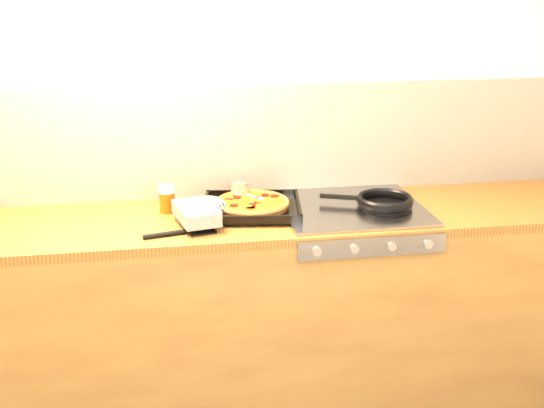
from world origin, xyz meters
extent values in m
plane|color=beige|center=(0.00, 1.40, 1.25)|extent=(3.20, 0.00, 3.20)
cube|color=white|center=(0.00, 1.39, 1.15)|extent=(3.20, 0.02, 0.50)
cube|color=olive|center=(0.00, 1.10, 0.43)|extent=(3.20, 0.60, 0.86)
cube|color=olive|center=(0.00, 1.10, 0.88)|extent=(3.20, 0.60, 0.04)
cube|color=gray|center=(0.45, 0.80, 0.85)|extent=(0.60, 0.03, 0.08)
cylinder|color=#A5A5AA|center=(0.23, 0.78, 0.85)|extent=(0.04, 0.02, 0.04)
cylinder|color=#A5A5AA|center=(0.38, 0.78, 0.85)|extent=(0.04, 0.02, 0.04)
cylinder|color=#A5A5AA|center=(0.53, 0.78, 0.85)|extent=(0.04, 0.02, 0.04)
cylinder|color=#A5A5AA|center=(0.67, 0.78, 0.85)|extent=(0.04, 0.02, 0.04)
cube|color=gray|center=(0.45, 1.10, 0.91)|extent=(0.60, 0.56, 0.02)
cube|color=black|center=(0.02, 1.12, 0.92)|extent=(0.45, 0.41, 0.01)
cube|color=black|center=(0.04, 1.29, 0.94)|extent=(0.40, 0.07, 0.02)
cube|color=black|center=(0.00, 0.95, 0.94)|extent=(0.40, 0.07, 0.02)
cube|color=black|center=(0.22, 1.09, 0.94)|extent=(0.06, 0.35, 0.02)
cube|color=black|center=(-0.17, 1.15, 0.94)|extent=(0.06, 0.35, 0.02)
cylinder|color=#B07033|center=(0.02, 1.12, 0.94)|extent=(0.34, 0.34, 0.02)
torus|color=#B07033|center=(0.02, 1.12, 0.95)|extent=(0.36, 0.36, 0.02)
cylinder|color=#C57D18|center=(0.02, 1.12, 0.95)|extent=(0.30, 0.30, 0.01)
cylinder|color=maroon|center=(0.05, 1.10, 0.96)|extent=(0.04, 0.04, 0.01)
cylinder|color=maroon|center=(-0.03, 1.21, 0.96)|extent=(0.04, 0.04, 0.01)
cylinder|color=maroon|center=(0.00, 1.03, 0.96)|extent=(0.04, 0.04, 0.01)
cylinder|color=maroon|center=(-0.07, 1.15, 0.96)|extent=(0.04, 0.04, 0.01)
cylinder|color=maroon|center=(0.09, 1.18, 0.96)|extent=(0.04, 0.04, 0.01)
cylinder|color=maroon|center=(0.04, 1.16, 0.96)|extent=(0.04, 0.04, 0.01)
cylinder|color=maroon|center=(-0.06, 1.07, 0.96)|extent=(0.04, 0.04, 0.01)
cylinder|color=maroon|center=(0.13, 1.17, 0.96)|extent=(0.04, 0.04, 0.01)
cylinder|color=maroon|center=(0.01, 1.03, 0.96)|extent=(0.04, 0.04, 0.01)
cylinder|color=maroon|center=(0.01, 1.07, 0.96)|extent=(0.04, 0.04, 0.01)
cylinder|color=maroon|center=(-0.04, 1.17, 0.96)|extent=(0.04, 0.04, 0.01)
ellipsoid|color=orange|center=(-0.06, 1.11, 0.96)|extent=(0.03, 0.03, 0.01)
ellipsoid|color=orange|center=(-0.08, 1.12, 0.96)|extent=(0.03, 0.03, 0.01)
ellipsoid|color=orange|center=(0.02, 1.17, 0.96)|extent=(0.03, 0.03, 0.01)
ellipsoid|color=orange|center=(0.02, 1.21, 0.96)|extent=(0.03, 0.03, 0.01)
ellipsoid|color=orange|center=(0.00, 1.05, 0.96)|extent=(0.03, 0.03, 0.01)
ellipsoid|color=orange|center=(0.05, 1.10, 0.96)|extent=(0.03, 0.03, 0.01)
ellipsoid|color=orange|center=(0.04, 1.12, 0.96)|extent=(0.03, 0.03, 0.01)
ellipsoid|color=orange|center=(-0.06, 1.10, 0.96)|extent=(0.03, 0.03, 0.01)
ellipsoid|color=orange|center=(0.04, 1.19, 0.96)|extent=(0.03, 0.03, 0.01)
ellipsoid|color=silver|center=(0.02, 1.20, 0.96)|extent=(0.03, 0.03, 0.01)
ellipsoid|color=silver|center=(0.04, 1.16, 0.96)|extent=(0.03, 0.03, 0.01)
ellipsoid|color=silver|center=(0.06, 1.14, 0.96)|extent=(0.03, 0.03, 0.01)
cube|color=black|center=(-0.22, 1.00, 0.96)|extent=(0.19, 0.27, 0.06)
ellipsoid|color=black|center=(-0.16, 1.11, 0.96)|extent=(0.16, 0.16, 0.06)
cylinder|color=black|center=(-0.14, 1.02, 0.96)|extent=(0.10, 0.11, 0.05)
cylinder|color=black|center=(0.59, 1.07, 0.92)|extent=(0.29, 0.29, 0.01)
torus|color=black|center=(0.59, 1.07, 0.94)|extent=(0.31, 0.31, 0.03)
cube|color=black|center=(0.41, 1.14, 0.95)|extent=(0.17, 0.08, 0.02)
cylinder|color=#A91E0D|center=(-0.02, 1.22, 0.95)|extent=(0.08, 0.08, 0.10)
cylinder|color=#B2B2B7|center=(-0.02, 1.22, 1.00)|extent=(0.08, 0.08, 0.01)
cylinder|color=#B2B2B7|center=(-0.02, 1.22, 0.90)|extent=(0.08, 0.08, 0.01)
cylinder|color=#CB460B|center=(-0.33, 1.20, 0.94)|extent=(0.08, 0.08, 0.09)
cylinder|color=silver|center=(-0.33, 1.20, 1.00)|extent=(0.09, 0.09, 0.03)
cylinder|color=#B1764B|center=(0.05, 1.25, 0.91)|extent=(0.26, 0.06, 0.02)
ellipsoid|color=#B1764B|center=(0.19, 1.28, 0.91)|extent=(0.06, 0.04, 0.02)
cube|color=black|center=(-0.20, 0.94, 0.90)|extent=(0.12, 0.10, 0.01)
cylinder|color=black|center=(-0.34, 0.91, 0.91)|extent=(0.18, 0.06, 0.02)
camera|label=1|loc=(-0.34, -1.57, 1.86)|focal=45.00mm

